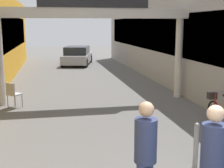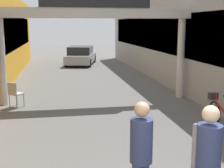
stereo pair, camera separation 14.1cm
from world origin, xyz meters
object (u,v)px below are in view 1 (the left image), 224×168
at_px(bicycle_red_third, 221,112).
at_px(parked_car_silver, 77,56).
at_px(bollard_post_metal, 196,145).
at_px(pedestrian_with_dog, 213,159).
at_px(pedestrian_companion, 145,150).
at_px(cafe_chair_aluminium_nearer, 13,93).

xyz_separation_m(bicycle_red_third, parked_car_silver, (-2.76, 14.91, 0.21)).
bearing_deg(bollard_post_metal, parked_car_silver, 93.14).
bearing_deg(pedestrian_with_dog, pedestrian_companion, 145.50).
height_order(pedestrian_with_dog, pedestrian_companion, pedestrian_with_dog).
bearing_deg(pedestrian_with_dog, bicycle_red_third, 58.41).
distance_m(cafe_chair_aluminium_nearer, parked_car_silver, 12.06).
relative_size(pedestrian_with_dog, bollard_post_metal, 1.89).
relative_size(pedestrian_with_dog, cafe_chair_aluminium_nearer, 2.01).
distance_m(pedestrian_with_dog, bollard_post_metal, 1.96).
distance_m(pedestrian_companion, parked_car_silver, 18.37).
distance_m(pedestrian_with_dog, parked_car_silver, 18.91).
xyz_separation_m(pedestrian_with_dog, pedestrian_companion, (-0.79, 0.54, -0.03)).
bearing_deg(pedestrian_with_dog, bollard_post_metal, 70.16).
bearing_deg(pedestrian_with_dog, parked_car_silver, 90.91).
distance_m(pedestrian_with_dog, bicycle_red_third, 4.72).
bearing_deg(pedestrian_companion, bollard_post_metal, 40.60).
bearing_deg(parked_car_silver, pedestrian_with_dog, -89.09).
height_order(bollard_post_metal, cafe_chair_aluminium_nearer, bollard_post_metal).
bearing_deg(pedestrian_companion, pedestrian_with_dog, -34.50).
bearing_deg(pedestrian_companion, parked_car_silver, 88.47).
bearing_deg(bicycle_red_third, bollard_post_metal, -129.27).
distance_m(pedestrian_with_dog, cafe_chair_aluminium_nearer, 8.08).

